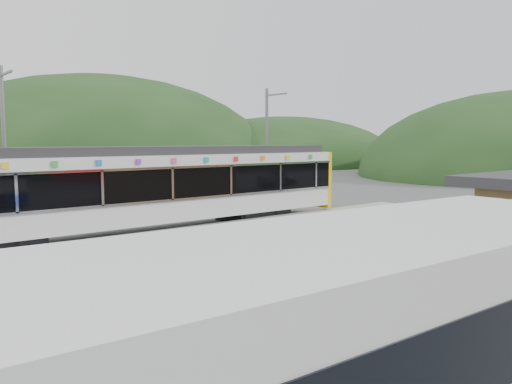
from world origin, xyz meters
TOP-DOWN VIEW (x-y plane):
  - ground at (0.00, 0.00)m, footprint 120.00×120.00m
  - hills at (6.19, 5.29)m, footprint 146.00×149.00m
  - platform at (0.00, 3.30)m, footprint 26.00×3.20m
  - yellow_line at (0.00, 2.00)m, footprint 26.00×0.10m
  - train at (-2.10, 6.00)m, footprint 20.44×3.01m
  - catenary_mast_west at (-7.00, 8.56)m, footprint 0.18×1.80m
  - catenary_mast_east at (7.00, 8.56)m, footprint 0.18×1.80m

SIDE VIEW (x-z plane):
  - ground at x=0.00m, z-range 0.00..0.00m
  - hills at x=6.19m, z-range -13.00..13.00m
  - platform at x=0.00m, z-range 0.00..0.30m
  - yellow_line at x=0.00m, z-range 0.30..0.31m
  - train at x=-2.10m, z-range 0.19..3.93m
  - catenary_mast_west at x=-7.00m, z-range 0.15..7.15m
  - catenary_mast_east at x=7.00m, z-range 0.15..7.15m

